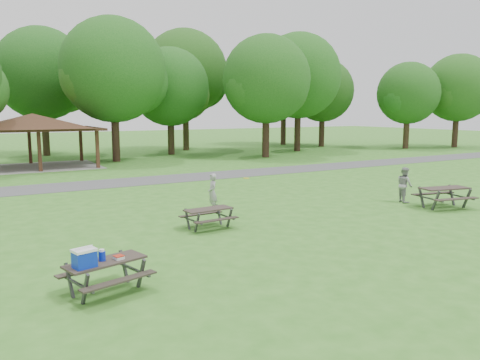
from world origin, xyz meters
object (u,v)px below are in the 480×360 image
at_px(picnic_table_middle, 208,213).
at_px(frisbee_catcher, 405,185).
at_px(frisbee_thrower, 212,193).
at_px(picnic_table_near, 99,264).

relative_size(picnic_table_middle, frisbee_catcher, 1.11).
relative_size(frisbee_thrower, frisbee_catcher, 0.98).
xyz_separation_m(picnic_table_middle, frisbee_catcher, (9.39, -0.17, 0.25)).
distance_m(picnic_table_near, frisbee_catcher, 14.51).
height_order(picnic_table_middle, frisbee_catcher, frisbee_catcher).
height_order(picnic_table_near, frisbee_catcher, frisbee_catcher).
bearing_deg(picnic_table_middle, frisbee_thrower, 60.18).
bearing_deg(frisbee_catcher, frisbee_thrower, 93.71).
height_order(frisbee_thrower, frisbee_catcher, frisbee_catcher).
bearing_deg(picnic_table_middle, frisbee_catcher, -1.02).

